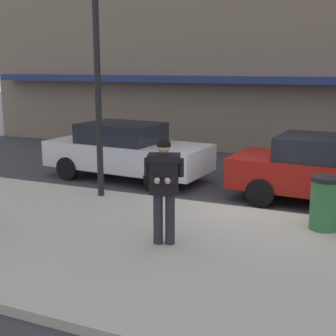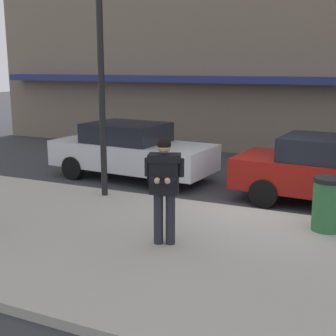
{
  "view_description": "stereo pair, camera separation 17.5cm",
  "coord_description": "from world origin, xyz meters",
  "px_view_note": "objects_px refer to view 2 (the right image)",
  "views": [
    {
      "loc": [
        2.06,
        -9.56,
        3.06
      ],
      "look_at": [
        -0.82,
        -2.98,
        1.49
      ],
      "focal_mm": 50.0,
      "sensor_mm": 36.0,
      "label": 1
    },
    {
      "loc": [
        2.22,
        -9.49,
        3.06
      ],
      "look_at": [
        -0.82,
        -2.98,
        1.49
      ],
      "focal_mm": 50.0,
      "sensor_mm": 36.0,
      "label": 2
    }
  ],
  "objects_px": {
    "street_lamp_post": "(101,62)",
    "trash_bin": "(327,204)",
    "man_texting_on_phone": "(164,179)",
    "parked_sedan_near": "(131,150)"
  },
  "relations": [
    {
      "from": "street_lamp_post",
      "to": "trash_bin",
      "type": "bearing_deg",
      "value": -3.63
    },
    {
      "from": "man_texting_on_phone",
      "to": "street_lamp_post",
      "type": "distance_m",
      "value": 3.84
    },
    {
      "from": "parked_sedan_near",
      "to": "trash_bin",
      "type": "distance_m",
      "value": 6.0
    },
    {
      "from": "street_lamp_post",
      "to": "parked_sedan_near",
      "type": "bearing_deg",
      "value": 103.5
    },
    {
      "from": "parked_sedan_near",
      "to": "street_lamp_post",
      "type": "bearing_deg",
      "value": -76.5
    },
    {
      "from": "parked_sedan_near",
      "to": "man_texting_on_phone",
      "type": "relative_size",
      "value": 2.56
    },
    {
      "from": "parked_sedan_near",
      "to": "street_lamp_post",
      "type": "relative_size",
      "value": 0.95
    },
    {
      "from": "man_texting_on_phone",
      "to": "street_lamp_post",
      "type": "xyz_separation_m",
      "value": [
        -2.56,
        2.16,
        1.89
      ]
    },
    {
      "from": "street_lamp_post",
      "to": "man_texting_on_phone",
      "type": "bearing_deg",
      "value": -40.1
    },
    {
      "from": "parked_sedan_near",
      "to": "trash_bin",
      "type": "bearing_deg",
      "value": -24.55
    }
  ]
}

